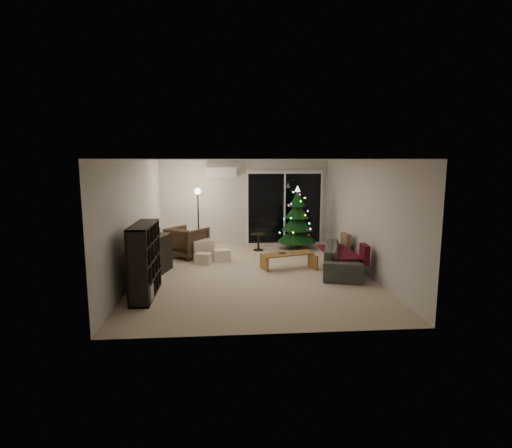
{
  "coord_description": "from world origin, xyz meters",
  "views": [
    {
      "loc": [
        -0.62,
        -8.66,
        2.47
      ],
      "look_at": [
        0.1,
        0.3,
        1.05
      ],
      "focal_mm": 28.0,
      "sensor_mm": 36.0,
      "label": 1
    }
  ],
  "objects_px": {
    "media_cabinet": "(150,257)",
    "christmas_tree": "(297,218)",
    "armchair": "(187,242)",
    "coffee_table": "(289,261)",
    "bookshelf": "(135,260)",
    "sofa": "(343,258)"
  },
  "relations": [
    {
      "from": "media_cabinet",
      "to": "armchair",
      "type": "relative_size",
      "value": 1.54
    },
    {
      "from": "bookshelf",
      "to": "armchair",
      "type": "bearing_deg",
      "value": 82.2
    },
    {
      "from": "bookshelf",
      "to": "sofa",
      "type": "height_order",
      "value": "bookshelf"
    },
    {
      "from": "bookshelf",
      "to": "coffee_table",
      "type": "xyz_separation_m",
      "value": [
        3.09,
        1.61,
        -0.49
      ]
    },
    {
      "from": "armchair",
      "to": "coffee_table",
      "type": "bearing_deg",
      "value": -173.76
    },
    {
      "from": "coffee_table",
      "to": "media_cabinet",
      "type": "bearing_deg",
      "value": 166.9
    },
    {
      "from": "sofa",
      "to": "coffee_table",
      "type": "xyz_separation_m",
      "value": [
        -1.21,
        0.26,
        -0.11
      ]
    },
    {
      "from": "armchair",
      "to": "sofa",
      "type": "relative_size",
      "value": 0.42
    },
    {
      "from": "christmas_tree",
      "to": "bookshelf",
      "type": "bearing_deg",
      "value": -134.18
    },
    {
      "from": "armchair",
      "to": "sofa",
      "type": "distance_m",
      "value": 4.0
    },
    {
      "from": "bookshelf",
      "to": "armchair",
      "type": "distance_m",
      "value": 3.09
    },
    {
      "from": "bookshelf",
      "to": "sofa",
      "type": "relative_size",
      "value": 0.65
    },
    {
      "from": "coffee_table",
      "to": "christmas_tree",
      "type": "relative_size",
      "value": 0.67
    },
    {
      "from": "bookshelf",
      "to": "armchair",
      "type": "xyz_separation_m",
      "value": [
        0.66,
        3.0,
        -0.28
      ]
    },
    {
      "from": "media_cabinet",
      "to": "armchair",
      "type": "distance_m",
      "value": 1.77
    },
    {
      "from": "bookshelf",
      "to": "sofa",
      "type": "bearing_deg",
      "value": 22.06
    },
    {
      "from": "coffee_table",
      "to": "sofa",
      "type": "bearing_deg",
      "value": -29.66
    },
    {
      "from": "armchair",
      "to": "coffee_table",
      "type": "distance_m",
      "value": 2.81
    },
    {
      "from": "media_cabinet",
      "to": "christmas_tree",
      "type": "height_order",
      "value": "christmas_tree"
    },
    {
      "from": "media_cabinet",
      "to": "sofa",
      "type": "bearing_deg",
      "value": 14.73
    },
    {
      "from": "media_cabinet",
      "to": "christmas_tree",
      "type": "distance_m",
      "value": 4.44
    },
    {
      "from": "christmas_tree",
      "to": "media_cabinet",
      "type": "bearing_deg",
      "value": -146.61
    }
  ]
}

